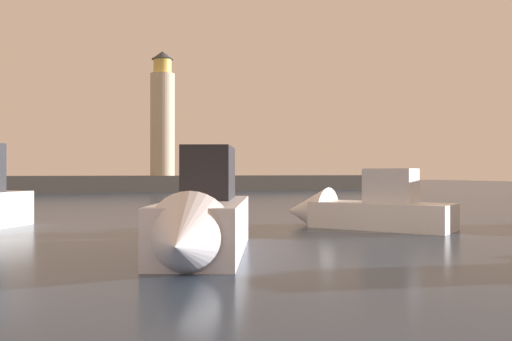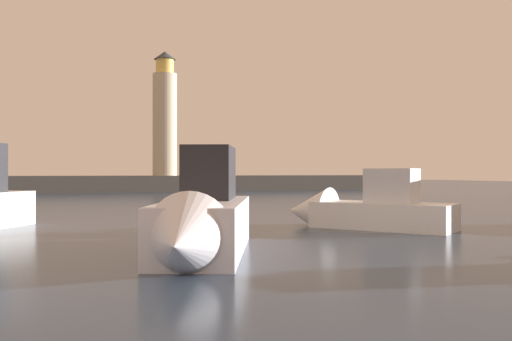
# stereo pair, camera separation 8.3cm
# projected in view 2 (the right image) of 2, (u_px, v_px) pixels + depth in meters

# --- Properties ---
(ground_plane) EXTENTS (220.00, 220.00, 0.00)m
(ground_plane) POSITION_uv_depth(u_px,v_px,m) (125.00, 211.00, 34.49)
(ground_plane) COLOR #2D3D51
(breakwater) EXTENTS (81.81, 4.77, 1.96)m
(breakwater) POSITION_uv_depth(u_px,v_px,m) (87.00, 184.00, 65.79)
(breakwater) COLOR #423F3D
(breakwater) RESTS_ON ground_plane
(lighthouse) EXTENTS (2.94, 2.94, 15.23)m
(lighthouse) POSITION_uv_depth(u_px,v_px,m) (165.00, 117.00, 69.01)
(lighthouse) COLOR beige
(lighthouse) RESTS_ON breakwater
(motorboat_3) EXTENTS (6.20, 7.33, 3.03)m
(motorboat_3) POSITION_uv_depth(u_px,v_px,m) (357.00, 210.00, 24.32)
(motorboat_3) COLOR white
(motorboat_3) RESTS_ON ground_plane
(motorboat_4) EXTENTS (5.37, 8.85, 3.45)m
(motorboat_4) POSITION_uv_depth(u_px,v_px,m) (202.00, 219.00, 15.97)
(motorboat_4) COLOR silver
(motorboat_4) RESTS_ON ground_plane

